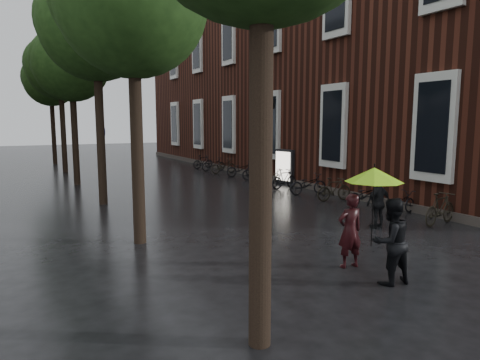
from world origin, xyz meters
TOP-DOWN VIEW (x-y plane):
  - brick_building at (10.47, 19.46)m, footprint 10.20×33.20m
  - street_trees at (-3.99, 15.91)m, footprint 4.33×34.03m
  - person_burgundy at (-0.56, 2.90)m, footprint 0.65×0.47m
  - person_black at (-0.52, 1.79)m, footprint 0.90×0.73m
  - lime_umbrella at (-0.45, 2.36)m, footprint 1.19×1.19m
  - pedestrian_walking at (2.67, 5.15)m, footprint 0.91×0.40m
  - parked_bicycles at (4.63, 13.59)m, footprint 2.14×18.92m
  - ad_lightbox at (5.31, 13.99)m, footprint 0.27×1.19m
  - lamp_post at (2.10, 10.32)m, footprint 0.21×0.21m
  - cycle_sign at (-2.74, 18.72)m, footprint 0.15×0.53m

SIDE VIEW (x-z plane):
  - parked_bicycles at x=4.63m, z-range -0.06..0.97m
  - pedestrian_walking at x=2.67m, z-range 0.00..1.54m
  - person_burgundy at x=-0.56m, z-range 0.00..1.65m
  - person_black at x=-0.52m, z-range 0.00..1.72m
  - ad_lightbox at x=5.31m, z-range 0.01..1.79m
  - cycle_sign at x=-2.74m, z-range 0.47..3.40m
  - lime_umbrella at x=-0.45m, z-range 1.24..2.99m
  - lamp_post at x=2.10m, z-range 0.43..4.45m
  - brick_building at x=10.47m, z-range -0.01..11.99m
  - street_trees at x=-3.99m, z-range 1.88..10.79m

